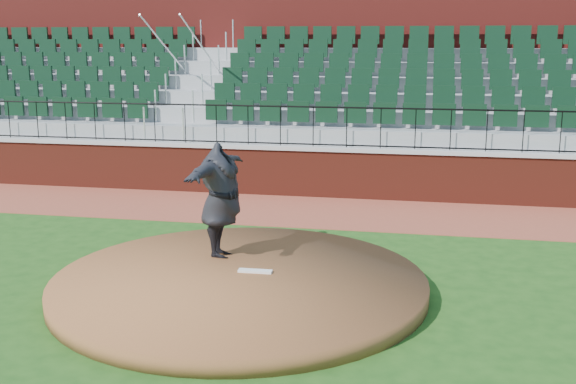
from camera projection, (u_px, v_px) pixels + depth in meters
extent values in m
plane|color=#1E4914|center=(270.00, 290.00, 11.30)|extent=(90.00, 90.00, 0.00)
cube|color=brown|center=(320.00, 211.00, 16.47)|extent=(34.00, 3.20, 0.01)
cube|color=maroon|center=(329.00, 174.00, 17.88)|extent=(34.00, 0.35, 1.20)
cube|color=#B7B7B7|center=(330.00, 149.00, 17.74)|extent=(34.00, 0.45, 0.10)
cube|color=maroon|center=(353.00, 78.00, 22.72)|extent=(34.00, 0.50, 5.50)
cylinder|color=brown|center=(240.00, 284.00, 11.20)|extent=(5.98, 5.98, 0.25)
cube|color=white|center=(255.00, 271.00, 11.39)|extent=(0.56, 0.15, 0.04)
imported|color=black|center=(221.00, 200.00, 12.03)|extent=(0.81, 2.50, 2.01)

